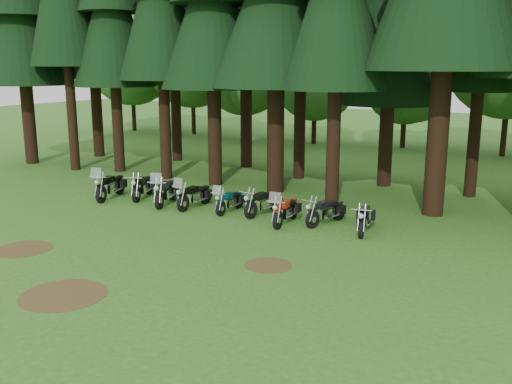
% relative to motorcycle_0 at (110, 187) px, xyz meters
% --- Properties ---
extents(ground, '(120.00, 120.00, 0.00)m').
position_rel_motorcycle_0_xyz_m(ground, '(5.56, -4.64, -0.53)').
color(ground, '#2F661F').
rests_on(ground, ground).
extents(pine_back_4, '(4.94, 4.94, 13.78)m').
position_rel_motorcycle_0_xyz_m(pine_back_4, '(9.59, 8.60, 7.72)').
color(pine_back_4, black).
rests_on(pine_back_4, ground).
extents(decid_0, '(8.00, 7.78, 10.00)m').
position_rel_motorcycle_0_xyz_m(decid_0, '(-16.54, 20.62, 5.37)').
color(decid_0, black).
rests_on(decid_0, ground).
extents(decid_1, '(7.91, 7.69, 9.88)m').
position_rel_motorcycle_0_xyz_m(decid_1, '(-10.43, 21.12, 5.31)').
color(decid_1, black).
rests_on(decid_1, ground).
extents(decid_2, '(6.72, 6.53, 8.40)m').
position_rel_motorcycle_0_xyz_m(decid_2, '(-4.88, 20.14, 4.43)').
color(decid_2, black).
rests_on(decid_2, ground).
extents(decid_3, '(6.12, 5.95, 7.65)m').
position_rel_motorcycle_0_xyz_m(decid_3, '(0.84, 20.49, 3.99)').
color(decid_3, black).
rests_on(decid_3, ground).
extents(decid_4, '(5.93, 5.76, 7.41)m').
position_rel_motorcycle_0_xyz_m(decid_4, '(7.13, 21.68, 3.84)').
color(decid_4, black).
rests_on(decid_4, ground).
extents(dirt_patch_0, '(1.80, 1.80, 0.01)m').
position_rel_motorcycle_0_xyz_m(dirt_patch_0, '(2.56, -6.64, -0.52)').
color(dirt_patch_0, '#4C3D1E').
rests_on(dirt_patch_0, ground).
extents(dirt_patch_1, '(1.40, 1.40, 0.01)m').
position_rel_motorcycle_0_xyz_m(dirt_patch_1, '(10.06, -4.14, -0.52)').
color(dirt_patch_1, '#4C3D1E').
rests_on(dirt_patch_1, ground).
extents(dirt_patch_2, '(2.20, 2.20, 0.01)m').
position_rel_motorcycle_0_xyz_m(dirt_patch_2, '(6.56, -8.64, -0.52)').
color(dirt_patch_2, '#4C3D1E').
rests_on(dirt_patch_2, ground).
extents(motorcycle_0, '(1.00, 2.47, 1.57)m').
position_rel_motorcycle_0_xyz_m(motorcycle_0, '(0.00, 0.00, 0.00)').
color(motorcycle_0, black).
rests_on(motorcycle_0, ground).
extents(motorcycle_1, '(0.96, 2.24, 0.95)m').
position_rel_motorcycle_0_xyz_m(motorcycle_1, '(1.18, 0.77, -0.04)').
color(motorcycle_1, black).
rests_on(motorcycle_1, ground).
extents(motorcycle_2, '(1.11, 2.42, 1.56)m').
position_rel_motorcycle_0_xyz_m(motorcycle_2, '(2.79, 0.33, -0.01)').
color(motorcycle_2, black).
rests_on(motorcycle_2, ground).
extents(motorcycle_3, '(0.42, 2.25, 1.42)m').
position_rel_motorcycle_0_xyz_m(motorcycle_3, '(4.16, 0.46, -0.05)').
color(motorcycle_3, black).
rests_on(motorcycle_3, ground).
extents(motorcycle_4, '(0.37, 1.99, 1.26)m').
position_rel_motorcycle_0_xyz_m(motorcycle_4, '(5.80, 0.57, -0.11)').
color(motorcycle_4, black).
rests_on(motorcycle_4, ground).
extents(motorcycle_5, '(0.50, 2.19, 0.89)m').
position_rel_motorcycle_0_xyz_m(motorcycle_5, '(7.15, 0.87, -0.07)').
color(motorcycle_5, black).
rests_on(motorcycle_5, ground).
extents(motorcycle_6, '(0.51, 2.25, 1.41)m').
position_rel_motorcycle_0_xyz_m(motorcycle_6, '(8.50, 0.11, -0.05)').
color(motorcycle_6, black).
rests_on(motorcycle_6, ground).
extents(motorcycle_7, '(0.74, 2.10, 0.88)m').
position_rel_motorcycle_0_xyz_m(motorcycle_7, '(9.81, 0.81, -0.08)').
color(motorcycle_7, black).
rests_on(motorcycle_7, ground).
extents(motorcycle_8, '(0.62, 2.16, 0.89)m').
position_rel_motorcycle_0_xyz_m(motorcycle_8, '(11.36, 0.52, -0.07)').
color(motorcycle_8, black).
rests_on(motorcycle_8, ground).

